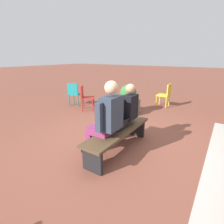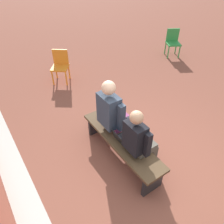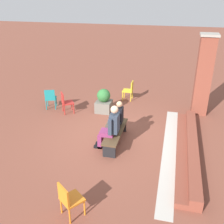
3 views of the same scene
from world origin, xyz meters
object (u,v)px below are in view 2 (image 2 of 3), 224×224
at_px(person_adult, 114,114).
at_px(plastic_chair_foreground, 173,41).
at_px(laptop, 123,139).
at_px(bench, 121,143).
at_px(person_student, 140,140).
at_px(plastic_chair_near_bench_left, 60,64).

bearing_deg(person_adult, plastic_chair_foreground, -59.62).
bearing_deg(laptop, person_adult, -12.90).
bearing_deg(bench, person_adult, -12.82).
height_order(bench, person_student, person_student).
xyz_separation_m(laptop, plastic_chair_near_bench_left, (3.16, -0.29, -0.02)).
bearing_deg(person_adult, person_student, 179.33).
xyz_separation_m(person_adult, plastic_chair_near_bench_left, (2.79, -0.20, -0.27)).
xyz_separation_m(laptop, plastic_chair_foreground, (2.66, -3.99, -0.02)).
bearing_deg(person_student, person_adult, -0.67).
xyz_separation_m(person_student, plastic_chair_foreground, (2.97, -3.92, -0.21)).
bearing_deg(bench, person_student, -169.97).
distance_m(person_adult, laptop, 0.45).
height_order(bench, person_adult, person_adult).
bearing_deg(plastic_chair_foreground, plastic_chair_near_bench_left, 82.33).
bearing_deg(person_student, plastic_chair_near_bench_left, -3.48).
distance_m(bench, laptop, 0.15).
height_order(bench, plastic_chair_near_bench_left, plastic_chair_near_bench_left).
bearing_deg(plastic_chair_near_bench_left, laptop, 174.81).
xyz_separation_m(person_student, person_adult, (0.67, -0.01, 0.06)).
height_order(person_adult, plastic_chair_foreground, person_adult).
height_order(person_student, person_adult, person_adult).
relative_size(person_adult, laptop, 4.42).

